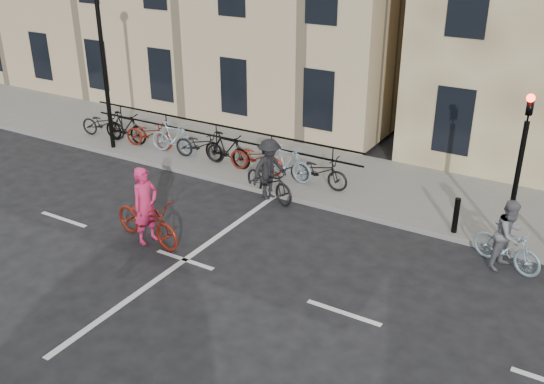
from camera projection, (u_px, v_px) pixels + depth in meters
The scene contains 9 objects.
ground at pixel (185, 260), 13.93m from camera, with size 120.00×120.00×0.00m, color black.
sidewalk at pixel (202, 148), 20.45m from camera, with size 46.00×4.00×0.15m, color slate.
traffic_light at pixel (522, 152), 13.41m from camera, with size 0.18×0.30×3.90m.
lamp_post at pixel (102, 47), 18.95m from camera, with size 0.36×0.36×5.28m.
bollard_east at pixel (456, 215), 14.67m from camera, with size 0.14×0.14×0.90m, color black.
parked_bikes at pixel (201, 144), 19.14m from camera, with size 10.40×1.23×1.05m.
cyclist_pink at pixel (147, 217), 14.47m from camera, with size 2.24×1.08×1.92m.
cyclist_grey at pixel (508, 241), 13.39m from camera, with size 1.74×1.07×1.63m.
cyclist_dark at pixel (269, 175), 16.73m from camera, with size 2.07×1.32×1.74m.
Camera 1 is at (7.88, -9.30, 7.19)m, focal length 40.00 mm.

